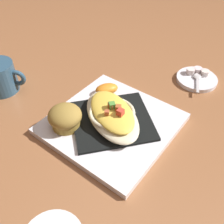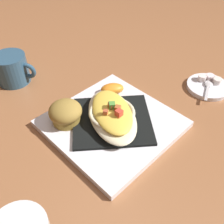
% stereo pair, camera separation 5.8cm
% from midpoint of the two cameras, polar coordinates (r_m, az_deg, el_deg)
% --- Properties ---
extents(ground_plane, '(2.60, 2.60, 0.00)m').
position_cam_midpoint_polar(ground_plane, '(0.61, 2.71, -3.25)').
color(ground_plane, '#925D39').
extents(square_plate, '(0.31, 0.31, 0.02)m').
position_cam_midpoint_polar(square_plate, '(0.61, 2.74, -2.74)').
color(square_plate, white).
rests_on(square_plate, ground_plane).
extents(folded_napkin, '(0.24, 0.24, 0.01)m').
position_cam_midpoint_polar(folded_napkin, '(0.60, 2.77, -1.98)').
color(folded_napkin, black).
rests_on(folded_napkin, square_plate).
extents(gratin_dish, '(0.19, 0.21, 0.05)m').
position_cam_midpoint_polar(gratin_dish, '(0.58, 2.85, -0.49)').
color(gratin_dish, beige).
rests_on(gratin_dish, folded_napkin).
extents(muffin, '(0.08, 0.08, 0.05)m').
position_cam_midpoint_polar(muffin, '(0.59, -7.49, -0.33)').
color(muffin, olive).
rests_on(muffin, square_plate).
extents(orange_garnish, '(0.07, 0.07, 0.03)m').
position_cam_midpoint_polar(orange_garnish, '(0.67, 2.44, 4.86)').
color(orange_garnish, '#5C2161').
rests_on(orange_garnish, square_plate).
extents(coffee_mug, '(0.09, 0.12, 0.08)m').
position_cam_midpoint_polar(coffee_mug, '(0.77, -19.17, 8.62)').
color(coffee_mug, '#2D506B').
rests_on(coffee_mug, ground_plane).
extents(creamer_saucer, '(0.12, 0.12, 0.01)m').
position_cam_midpoint_polar(creamer_saucer, '(0.78, 22.47, 5.12)').
color(creamer_saucer, white).
rests_on(creamer_saucer, ground_plane).
extents(spoon, '(0.09, 0.04, 0.01)m').
position_cam_midpoint_polar(spoon, '(0.76, 22.63, 5.42)').
color(spoon, silver).
rests_on(spoon, creamer_saucer).
extents(creamer_cup_0, '(0.02, 0.02, 0.02)m').
position_cam_midpoint_polar(creamer_cup_0, '(0.78, 24.25, 6.21)').
color(creamer_cup_0, white).
rests_on(creamer_cup_0, creamer_saucer).
extents(creamer_cup_1, '(0.02, 0.02, 0.02)m').
position_cam_midpoint_polar(creamer_cup_1, '(0.79, 22.86, 6.98)').
color(creamer_cup_1, white).
rests_on(creamer_cup_1, creamer_saucer).
extents(creamer_cup_2, '(0.02, 0.02, 0.02)m').
position_cam_midpoint_polar(creamer_cup_2, '(0.78, 21.37, 6.97)').
color(creamer_cup_2, white).
rests_on(creamer_cup_2, creamer_saucer).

